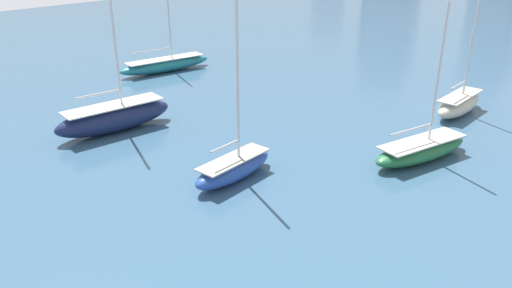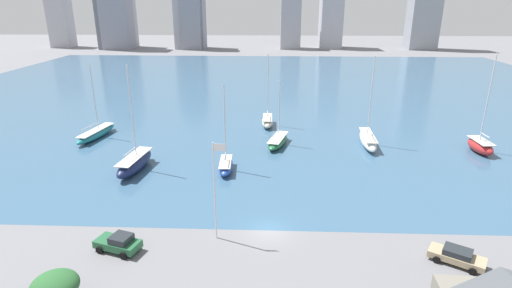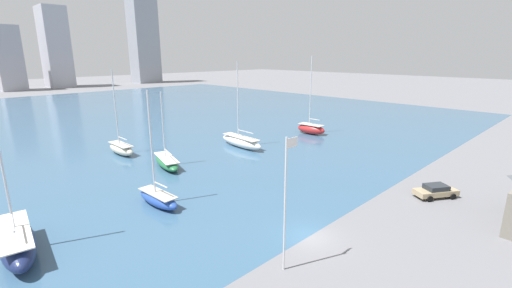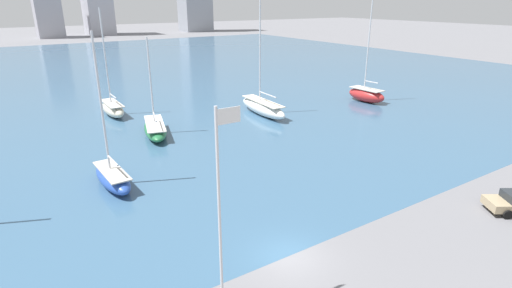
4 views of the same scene
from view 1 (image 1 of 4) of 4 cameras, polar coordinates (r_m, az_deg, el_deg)
name	(u,v)px [view 1 (image 1 of 4)]	position (r m, az deg, el deg)	size (l,w,h in m)	color
sailboat_green	(421,149)	(36.33, 18.38, -0.54)	(4.48, 8.74, 10.73)	#236B3D
sailboat_teal	(165,64)	(57.51, -10.31, 8.96)	(4.01, 11.14, 12.71)	#1E757F
sailboat_blue	(234,167)	(31.81, -2.56, -2.61)	(2.26, 6.61, 12.31)	#284CA8
sailboat_cream	(459,103)	(46.52, 22.20, 4.34)	(2.18, 7.16, 13.54)	beige
sailboat_navy	(115,117)	(40.87, -15.85, 3.00)	(3.72, 9.78, 14.82)	#19234C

